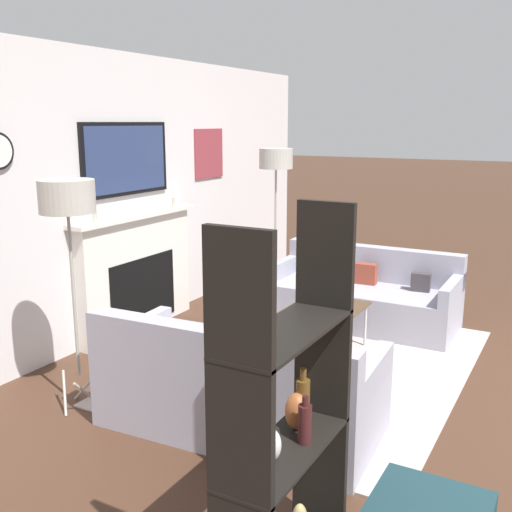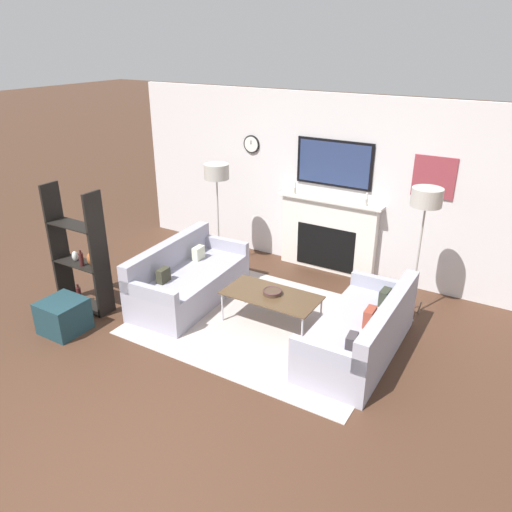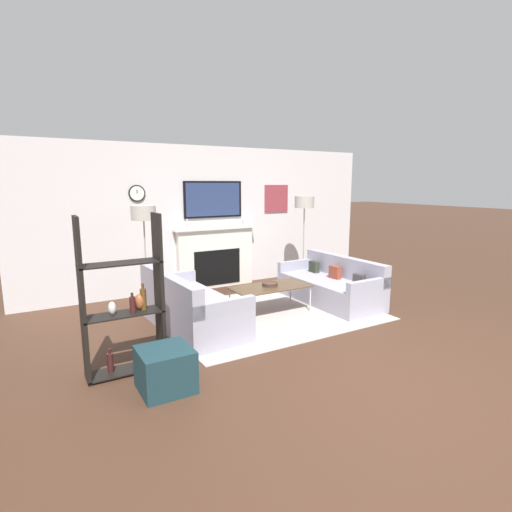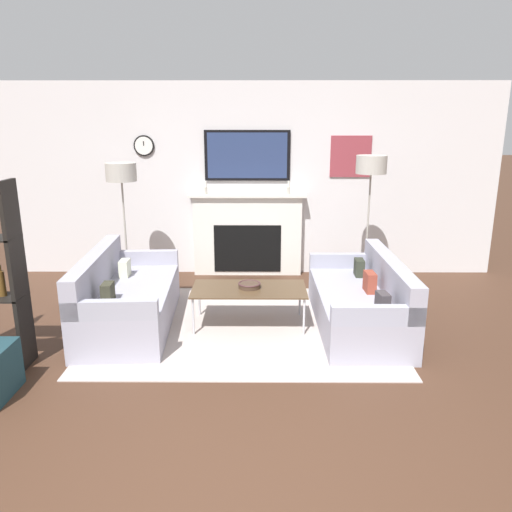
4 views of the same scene
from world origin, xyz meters
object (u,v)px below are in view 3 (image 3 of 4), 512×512
at_px(couch_right, 331,286).
at_px(decorative_bowl, 270,284).
at_px(couch_left, 190,309).
at_px(coffee_table, 270,288).
at_px(shelf_unit, 124,304).
at_px(floor_lamp_left, 143,215).
at_px(floor_lamp_right, 304,204).
at_px(ottoman, 165,369).

relative_size(couch_right, decorative_bowl, 7.75).
height_order(couch_left, couch_right, couch_left).
bearing_deg(couch_left, coffee_table, 1.07).
distance_m(couch_right, shelf_unit, 3.76).
bearing_deg(coffee_table, floor_lamp_left, 144.63).
xyz_separation_m(couch_left, floor_lamp_left, (-0.28, 1.17, 1.24)).
distance_m(couch_right, floor_lamp_left, 3.31).
bearing_deg(couch_right, floor_lamp_left, 157.60).
distance_m(decorative_bowl, floor_lamp_left, 2.24).
height_order(decorative_bowl, floor_lamp_right, floor_lamp_right).
bearing_deg(floor_lamp_left, shelf_unit, -110.77).
relative_size(couch_left, couch_right, 1.00).
height_order(couch_right, shelf_unit, shelf_unit).
xyz_separation_m(coffee_table, shelf_unit, (-2.40, -0.92, 0.36)).
height_order(shelf_unit, ottoman, shelf_unit).
xyz_separation_m(shelf_unit, ottoman, (0.24, -0.58, -0.55)).
bearing_deg(couch_left, couch_right, 0.08).
relative_size(couch_right, coffee_table, 1.54).
distance_m(couch_right, coffee_table, 1.23).
xyz_separation_m(coffee_table, decorative_bowl, (0.00, 0.02, 0.06)).
height_order(decorative_bowl, floor_lamp_left, floor_lamp_left).
height_order(couch_left, coffee_table, couch_left).
relative_size(floor_lamp_left, ottoman, 3.34).
bearing_deg(couch_right, ottoman, -156.50).
distance_m(couch_right, ottoman, 3.69).
bearing_deg(ottoman, shelf_unit, 112.29).
height_order(floor_lamp_left, floor_lamp_right, floor_lamp_right).
bearing_deg(floor_lamp_right, couch_left, -157.53).
relative_size(coffee_table, ottoman, 2.46).
xyz_separation_m(decorative_bowl, ottoman, (-2.17, -1.51, -0.25)).
distance_m(coffee_table, ottoman, 2.63).
bearing_deg(ottoman, floor_lamp_left, 78.30).
relative_size(decorative_bowl, ottoman, 0.49).
height_order(couch_right, coffee_table, couch_right).
bearing_deg(shelf_unit, floor_lamp_right, 27.91).
xyz_separation_m(couch_left, ottoman, (-0.83, -1.47, -0.08)).
relative_size(couch_right, floor_lamp_left, 1.13).
xyz_separation_m(couch_right, ottoman, (-3.38, -1.47, -0.06)).
height_order(couch_left, ottoman, couch_left).
height_order(couch_left, floor_lamp_left, floor_lamp_left).
bearing_deg(couch_left, floor_lamp_left, 103.45).
height_order(coffee_table, decorative_bowl, decorative_bowl).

